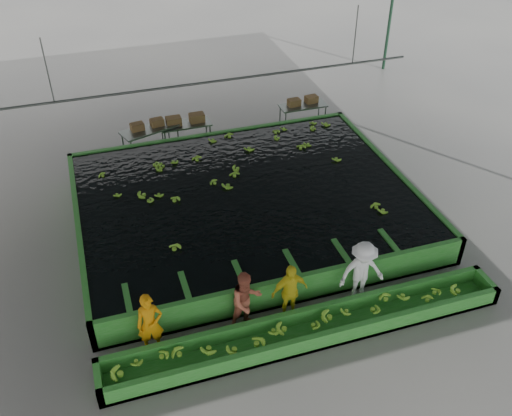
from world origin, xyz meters
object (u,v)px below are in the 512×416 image
object	(u,v)px
packing_table_left	(151,140)
packing_table_right	(303,115)
worker_c	(290,292)
box_stack_mid	(186,123)
flotation_tank	(246,204)
worker_d	(362,272)
packing_table_mid	(186,134)
sorting_trough	(309,329)
worker_b	(246,301)
box_stack_left	(148,128)
worker_a	(150,324)
box_stack_right	(303,104)

from	to	relation	value
packing_table_left	packing_table_right	size ratio (longest dim) A/B	1.12
packing_table_left	worker_c	bearing A→B (deg)	-78.44
worker_c	box_stack_mid	size ratio (longest dim) A/B	1.16
flotation_tank	packing_table_left	size ratio (longest dim) A/B	4.86
worker_d	packing_table_mid	world-z (taller)	worker_d
sorting_trough	packing_table_right	distance (m)	10.95
flotation_tank	packing_table_right	xyz separation A→B (m)	(3.92, 5.12, -0.03)
worker_b	box_stack_mid	size ratio (longest dim) A/B	1.20
worker_d	box_stack_left	xyz separation A→B (m)	(-3.87, 9.24, 0.03)
worker_a	worker_c	size ratio (longest dim) A/B	1.02
box_stack_left	flotation_tank	bearing A→B (deg)	-66.45
worker_b	box_stack_mid	distance (m)	9.35
flotation_tank	worker_c	size ratio (longest dim) A/B	6.14
box_stack_left	box_stack_right	bearing A→B (deg)	2.65
flotation_tank	worker_c	bearing A→B (deg)	-92.88
flotation_tank	packing_table_mid	world-z (taller)	flotation_tank
flotation_tank	sorting_trough	xyz separation A→B (m)	(0.00, -5.10, -0.20)
packing_table_right	worker_b	bearing A→B (deg)	-119.05
box_stack_left	packing_table_right	bearing A→B (deg)	1.75
packing_table_right	worker_c	bearing A→B (deg)	-113.68
worker_d	packing_table_right	world-z (taller)	worker_d
packing_table_mid	box_stack_mid	size ratio (longest dim) A/B	1.32
flotation_tank	box_stack_mid	xyz separation A→B (m)	(-0.75, 5.03, 0.40)
flotation_tank	worker_d	distance (m)	4.65
worker_c	box_stack_mid	world-z (taller)	worker_c
box_stack_right	packing_table_right	bearing A→B (deg)	-99.70
worker_b	packing_table_mid	xyz separation A→B (m)	(0.55, 9.29, -0.42)
flotation_tank	box_stack_right	distance (m)	6.55
box_stack_mid	worker_b	bearing A→B (deg)	-93.47
worker_c	box_stack_right	xyz separation A→B (m)	(4.15, 9.52, 0.02)
sorting_trough	packing_table_mid	world-z (taller)	packing_table_mid
packing_table_left	box_stack_left	distance (m)	0.48
sorting_trough	box_stack_left	world-z (taller)	box_stack_left
worker_b	worker_d	size ratio (longest dim) A/B	0.93
worker_c	box_stack_right	bearing A→B (deg)	61.64
worker_a	packing_table_right	world-z (taller)	worker_a
worker_b	box_stack_left	xyz separation A→B (m)	(-0.83, 9.24, 0.10)
worker_d	packing_table_mid	size ratio (longest dim) A/B	0.98
worker_d	packing_table_left	bearing A→B (deg)	117.70
packing_table_left	box_stack_left	bearing A→B (deg)	135.07
flotation_tank	worker_d	world-z (taller)	worker_d
box_stack_right	box_stack_mid	bearing A→B (deg)	-177.74
sorting_trough	packing_table_mid	distance (m)	10.12
box_stack_left	worker_d	bearing A→B (deg)	-67.26
packing_table_left	box_stack_right	size ratio (longest dim) A/B	1.68
box_stack_left	packing_table_left	bearing A→B (deg)	-44.93
worker_a	box_stack_right	world-z (taller)	worker_a
box_stack_left	box_stack_mid	xyz separation A→B (m)	(1.40, 0.10, -0.09)
packing_table_left	sorting_trough	bearing A→B (deg)	-78.15
sorting_trough	box_stack_left	bearing A→B (deg)	102.10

